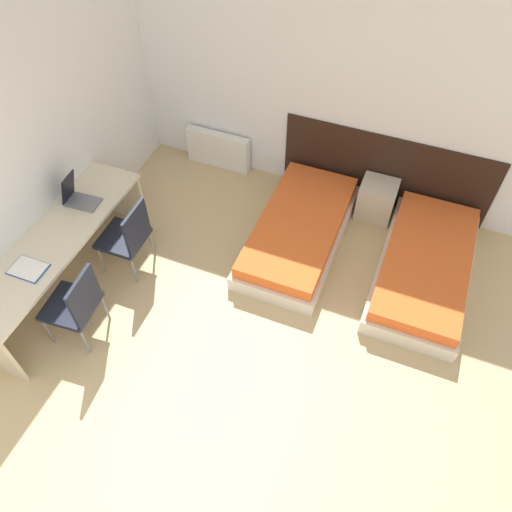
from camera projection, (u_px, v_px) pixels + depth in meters
ground_plane at (153, 497)px, 4.03m from camera, size 20.00×20.00×0.00m
wall_back at (319, 88)px, 5.44m from camera, size 5.35×0.05×2.70m
wall_left at (33, 151)px, 4.73m from camera, size 0.05×5.07×2.70m
headboard_panel at (385, 172)px, 5.86m from camera, size 2.47×0.03×0.97m
bed_near_window at (299, 231)px, 5.69m from camera, size 0.94×1.91×0.34m
bed_near_door at (425, 267)px, 5.35m from camera, size 0.94×1.91×0.34m
nightstand at (377, 199)px, 5.92m from camera, size 0.42×0.38×0.47m
radiator at (218, 150)px, 6.51m from camera, size 0.85×0.12×0.49m
desk at (58, 248)px, 4.97m from camera, size 0.62×2.28×0.73m
chair_near_laptop at (127, 235)px, 5.19m from camera, size 0.47×0.47×0.90m
chair_near_notebook at (75, 303)px, 4.64m from camera, size 0.50×0.50×0.90m
laptop at (78, 197)px, 5.13m from camera, size 0.36×0.25×0.35m
open_notebook at (28, 269)px, 4.61m from camera, size 0.34×0.25×0.02m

